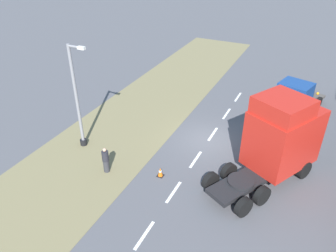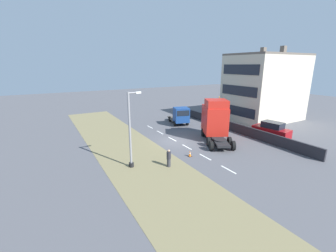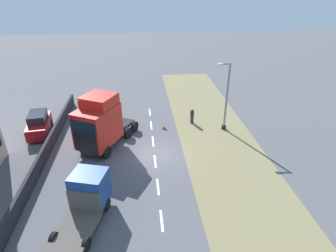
# 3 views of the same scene
# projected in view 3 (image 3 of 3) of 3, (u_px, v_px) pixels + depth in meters

# --- Properties ---
(ground_plane) EXTENTS (120.00, 120.00, 0.00)m
(ground_plane) POSITION_uv_depth(u_px,v_px,m) (154.00, 155.00, 23.88)
(ground_plane) COLOR #515156
(ground_plane) RESTS_ON ground
(grass_verge) EXTENTS (7.00, 44.00, 0.01)m
(grass_verge) POSITION_uv_depth(u_px,v_px,m) (223.00, 151.00, 24.42)
(grass_verge) COLOR olive
(grass_verge) RESTS_ON ground
(lane_markings) EXTENTS (0.16, 17.80, 0.00)m
(lane_markings) POSITION_uv_depth(u_px,v_px,m) (154.00, 151.00, 24.49)
(lane_markings) COLOR white
(lane_markings) RESTS_ON ground
(boundary_wall) EXTENTS (0.25, 24.00, 1.23)m
(boundary_wall) POSITION_uv_depth(u_px,v_px,m) (44.00, 155.00, 22.77)
(boundary_wall) COLOR #232328
(boundary_wall) RESTS_ON ground
(lorry_cab) EXTENTS (5.33, 6.89, 5.05)m
(lorry_cab) POSITION_uv_depth(u_px,v_px,m) (100.00, 123.00, 23.73)
(lorry_cab) COLOR black
(lorry_cab) RESTS_ON ground
(flatbed_truck) EXTENTS (3.44, 5.58, 2.74)m
(flatbed_truck) POSITION_uv_depth(u_px,v_px,m) (88.00, 195.00, 17.45)
(flatbed_truck) COLOR navy
(flatbed_truck) RESTS_ON ground
(parked_car) EXTENTS (2.34, 4.49, 2.13)m
(parked_car) POSITION_uv_depth(u_px,v_px,m) (39.00, 124.00, 26.75)
(parked_car) COLOR maroon
(parked_car) RESTS_ON ground
(lamp_post) EXTENTS (1.34, 0.43, 6.69)m
(lamp_post) POSITION_uv_depth(u_px,v_px,m) (226.00, 101.00, 26.63)
(lamp_post) COLOR black
(lamp_post) RESTS_ON ground
(pedestrian) EXTENTS (0.39, 0.39, 1.62)m
(pedestrian) POSITION_uv_depth(u_px,v_px,m) (192.00, 116.00, 28.81)
(pedestrian) COLOR #333338
(pedestrian) RESTS_ON ground
(traffic_cone_lead) EXTENTS (0.36, 0.36, 0.58)m
(traffic_cone_lead) POSITION_uv_depth(u_px,v_px,m) (164.00, 126.00, 27.91)
(traffic_cone_lead) COLOR black
(traffic_cone_lead) RESTS_ON ground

